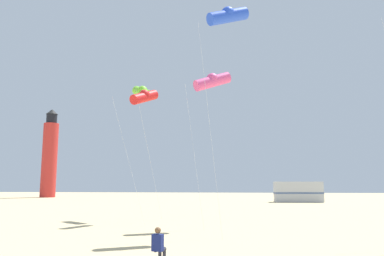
% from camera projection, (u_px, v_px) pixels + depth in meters
% --- Properties ---
extents(kite_flyer_standing, '(0.42, 0.55, 1.16)m').
position_uv_depth(kite_flyer_standing, '(159.00, 244.00, 11.90)').
color(kite_flyer_standing, navy).
rests_on(kite_flyer_standing, ground).
extents(kite_tube_lime, '(2.74, 2.84, 10.30)m').
position_uv_depth(kite_tube_lime, '(143.00, 92.00, 29.12)').
color(kite_tube_lime, silver).
rests_on(kite_tube_lime, ground).
extents(kite_tube_scarlet, '(2.98, 3.39, 9.27)m').
position_uv_depth(kite_tube_scarlet, '(144.00, 97.00, 26.17)').
color(kite_tube_scarlet, silver).
rests_on(kite_tube_scarlet, ground).
extents(kite_tube_rainbow, '(3.02, 2.73, 9.55)m').
position_uv_depth(kite_tube_rainbow, '(212.00, 81.00, 23.21)').
color(kite_tube_rainbow, silver).
rests_on(kite_tube_rainbow, ground).
extents(kite_tube_blue, '(2.94, 2.66, 12.35)m').
position_uv_depth(kite_tube_blue, '(228.00, 16.00, 20.47)').
color(kite_tube_blue, silver).
rests_on(kite_tube_blue, ground).
extents(lighthouse_distant, '(2.80, 2.80, 16.80)m').
position_uv_depth(lighthouse_distant, '(50.00, 155.00, 71.09)').
color(lighthouse_distant, red).
rests_on(lighthouse_distant, ground).
extents(rv_van_silver, '(6.55, 2.66, 2.80)m').
position_uv_depth(rv_van_silver, '(298.00, 192.00, 51.66)').
color(rv_van_silver, '#B7BABF').
rests_on(rv_van_silver, ground).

